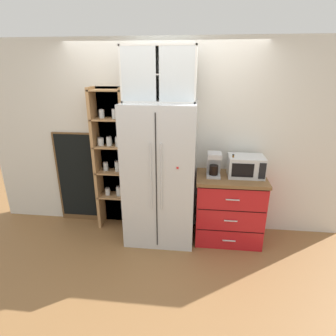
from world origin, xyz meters
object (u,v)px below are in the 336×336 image
at_px(bottle_amber, 232,167).
at_px(chalkboard_menu, 77,178).
at_px(coffee_maker, 214,164).
at_px(microwave, 246,166).
at_px(refrigerator, 160,174).
at_px(mug_red, 231,172).

xyz_separation_m(bottle_amber, chalkboard_menu, (-2.17, 0.27, -0.35)).
height_order(coffee_maker, chalkboard_menu, chalkboard_menu).
bearing_deg(bottle_amber, chalkboard_menu, 172.86).
height_order(microwave, bottle_amber, bottle_amber).
height_order(bottle_amber, chalkboard_menu, chalkboard_menu).
xyz_separation_m(microwave, coffee_maker, (-0.40, -0.04, 0.03)).
bearing_deg(refrigerator, chalkboard_menu, 166.58).
bearing_deg(bottle_amber, refrigerator, -178.04).
bearing_deg(microwave, coffee_maker, -174.00).
bearing_deg(refrigerator, coffee_maker, 4.56).
relative_size(microwave, bottle_amber, 1.47).
bearing_deg(coffee_maker, refrigerator, -175.44).
relative_size(coffee_maker, bottle_amber, 1.04).
distance_m(mug_red, chalkboard_menu, 2.19).
distance_m(microwave, mug_red, 0.19).
relative_size(microwave, mug_red, 4.08).
bearing_deg(coffee_maker, mug_red, 11.25).
bearing_deg(refrigerator, bottle_amber, 1.96).
relative_size(microwave, coffee_maker, 1.42).
height_order(coffee_maker, bottle_amber, coffee_maker).
relative_size(microwave, chalkboard_menu, 0.33).
height_order(microwave, mug_red, microwave).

